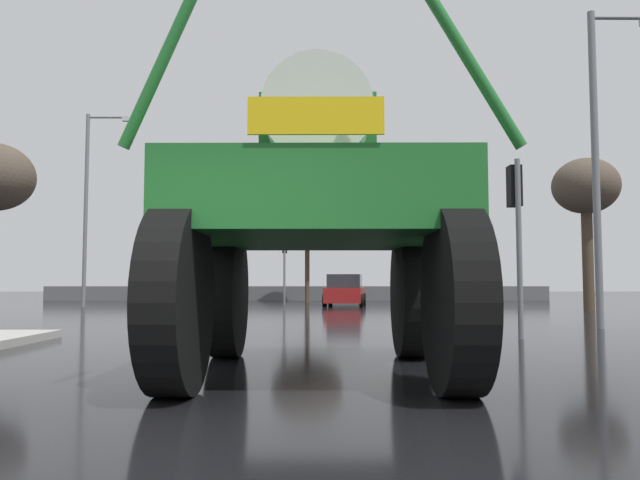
% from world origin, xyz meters
% --- Properties ---
extents(ground_plane, '(120.00, 120.00, 0.00)m').
position_xyz_m(ground_plane, '(0.00, 18.00, 0.00)').
color(ground_plane, black).
extents(oversize_sprayer, '(4.01, 5.16, 4.46)m').
position_xyz_m(oversize_sprayer, '(1.09, 3.79, 1.89)').
color(oversize_sprayer, black).
rests_on(oversize_sprayer, ground).
extents(sedan_ahead, '(2.27, 4.28, 1.52)m').
position_xyz_m(sedan_ahead, '(2.55, 26.35, 0.71)').
color(sedan_ahead, maroon).
rests_on(sedan_ahead, ground).
extents(traffic_signal_near_right, '(0.24, 0.54, 3.59)m').
position_xyz_m(traffic_signal_near_right, '(5.13, 8.54, 2.62)').
color(traffic_signal_near_right, slate).
rests_on(traffic_signal_near_right, ground).
extents(traffic_signal_far_left, '(0.24, 0.55, 3.59)m').
position_xyz_m(traffic_signal_far_left, '(-0.47, 28.29, 2.62)').
color(traffic_signal_far_left, slate).
rests_on(traffic_signal_far_left, ground).
extents(traffic_signal_far_right, '(0.24, 0.55, 4.08)m').
position_xyz_m(traffic_signal_far_right, '(-4.02, 28.28, 2.97)').
color(traffic_signal_far_right, slate).
rests_on(traffic_signal_far_right, ground).
extents(streetlight_near_right, '(1.85, 0.24, 7.89)m').
position_xyz_m(streetlight_near_right, '(8.12, 11.17, 4.39)').
color(streetlight_near_right, slate).
rests_on(streetlight_near_right, ground).
extents(streetlight_far_left, '(2.22, 0.24, 9.10)m').
position_xyz_m(streetlight_far_left, '(-9.52, 25.29, 5.05)').
color(streetlight_far_left, slate).
rests_on(streetlight_far_left, ground).
extents(bare_tree_right, '(2.65, 2.65, 6.16)m').
position_xyz_m(bare_tree_right, '(12.06, 21.00, 4.89)').
color(bare_tree_right, '#473828').
rests_on(bare_tree_right, ground).
extents(bare_tree_far_center, '(4.07, 4.07, 6.62)m').
position_xyz_m(bare_tree_far_center, '(0.66, 31.60, 4.87)').
color(bare_tree_far_center, '#473828').
rests_on(bare_tree_far_center, ground).
extents(roadside_barrier, '(31.90, 0.24, 0.90)m').
position_xyz_m(roadside_barrier, '(0.00, 35.67, 0.45)').
color(roadside_barrier, '#59595B').
rests_on(roadside_barrier, ground).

